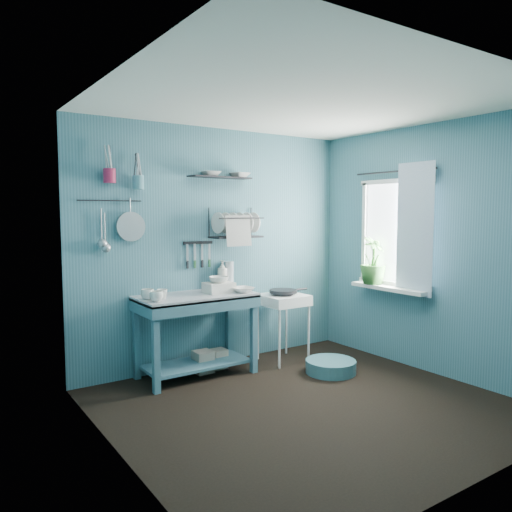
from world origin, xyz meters
TOP-DOWN VIEW (x-y plane):
  - floor at (0.00, 0.00)m, footprint 3.20×3.20m
  - ceiling at (0.00, 0.00)m, footprint 3.20×3.20m
  - wall_back at (0.00, 1.50)m, footprint 3.20×0.00m
  - wall_front at (0.00, -1.50)m, footprint 3.20×0.00m
  - wall_left at (-1.60, 0.00)m, footprint 0.00×3.00m
  - wall_right at (1.60, 0.00)m, footprint 0.00×3.00m
  - work_counter at (-0.42, 1.22)m, footprint 1.17×0.62m
  - mug_left at (-0.90, 1.06)m, footprint 0.12×0.12m
  - mug_mid at (-0.80, 1.16)m, footprint 0.14×0.14m
  - mug_right at (-0.92, 1.22)m, footprint 0.17×0.17m
  - wash_tub at (-0.17, 1.20)m, footprint 0.28×0.22m
  - tub_bowl at (-0.17, 1.20)m, footprint 0.19×0.19m
  - soap_bottle at (0.00, 1.42)m, footprint 0.12×0.12m
  - water_bottle at (0.10, 1.44)m, footprint 0.09×0.09m
  - counter_bowl at (0.03, 1.07)m, footprint 0.22×0.22m
  - hotplate_stand at (0.60, 1.13)m, footprint 0.46×0.46m
  - frying_pan at (0.60, 1.13)m, footprint 0.30×0.30m
  - knife_strip at (-0.26, 1.47)m, footprint 0.32×0.05m
  - dish_rack at (0.15, 1.37)m, footprint 0.56×0.27m
  - upper_shelf at (-0.02, 1.40)m, footprint 0.71×0.22m
  - shelf_bowl_left at (-0.13, 1.40)m, footprint 0.22×0.22m
  - shelf_bowl_right at (0.21, 1.40)m, footprint 0.23×0.23m
  - utensil_cup_magenta at (-1.18, 1.42)m, footprint 0.11×0.11m
  - utensil_cup_teal at (-0.91, 1.42)m, footprint 0.11×0.11m
  - colander at (-0.98, 1.45)m, footprint 0.28×0.03m
  - ladle_outer at (-1.25, 1.46)m, footprint 0.01×0.01m
  - ladle_inner at (-1.22, 1.46)m, footprint 0.01×0.01m
  - hook_rail at (-1.16, 1.47)m, footprint 0.60×0.01m
  - window_glass at (1.59, 0.45)m, footprint 0.00×1.10m
  - windowsill at (1.50, 0.45)m, footprint 0.16×0.95m
  - curtain at (1.52, 0.15)m, footprint 0.00×1.35m
  - curtain_rod at (1.54, 0.45)m, footprint 0.02×1.05m
  - potted_plant at (1.50, 0.67)m, footprint 0.35×0.35m
  - storage_tin_large at (-0.32, 1.27)m, footprint 0.18×0.18m
  - storage_tin_small at (-0.12, 1.30)m, footprint 0.15×0.15m
  - floor_basin at (0.75, 0.53)m, footprint 0.51×0.51m

SIDE VIEW (x-z plane):
  - floor at x=0.00m, z-range 0.00..0.00m
  - floor_basin at x=0.75m, z-range 0.00..0.13m
  - storage_tin_small at x=-0.12m, z-range 0.00..0.20m
  - storage_tin_large at x=-0.32m, z-range 0.00..0.22m
  - hotplate_stand at x=0.60m, z-range 0.00..0.73m
  - work_counter at x=-0.42m, z-range 0.00..0.82m
  - frying_pan at x=0.60m, z-range 0.75..0.78m
  - windowsill at x=1.50m, z-range 0.79..0.83m
  - counter_bowl at x=0.03m, z-range 0.82..0.87m
  - mug_mid at x=-0.80m, z-range 0.82..0.91m
  - mug_left at x=-0.90m, z-range 0.82..0.91m
  - mug_right at x=-0.92m, z-range 0.82..0.91m
  - wash_tub at x=-0.17m, z-range 0.82..0.92m
  - tub_bowl at x=-0.17m, z-range 0.92..0.98m
  - water_bottle at x=0.10m, z-range 0.82..1.10m
  - soap_bottle at x=0.00m, z-range 0.82..1.12m
  - potted_plant at x=1.50m, z-range 0.83..1.35m
  - wall_back at x=0.00m, z-range -0.35..2.85m
  - wall_front at x=0.00m, z-range -0.35..2.85m
  - wall_left at x=-1.60m, z-range -0.25..2.75m
  - wall_right at x=1.60m, z-range -0.25..2.75m
  - knife_strip at x=-0.26m, z-range 1.29..1.32m
  - window_glass at x=1.59m, z-range 0.85..1.95m
  - curtain at x=1.52m, z-range 0.77..2.12m
  - ladle_inner at x=-1.22m, z-range 1.32..1.62m
  - colander at x=-0.98m, z-range 1.35..1.63m
  - ladle_outer at x=-1.25m, z-range 1.35..1.65m
  - dish_rack at x=0.15m, z-range 1.35..1.67m
  - hook_rail at x=-1.16m, z-range 1.72..1.74m
  - utensil_cup_teal at x=-0.91m, z-range 1.84..1.97m
  - utensil_cup_magenta at x=-1.18m, z-range 1.89..2.02m
  - upper_shelf at x=-0.02m, z-range 1.98..1.99m
  - shelf_bowl_left at x=-0.13m, z-range 2.02..2.07m
  - curtain_rod at x=1.54m, z-range 2.04..2.06m
  - shelf_bowl_right at x=0.21m, z-range 2.05..2.10m
  - ceiling at x=0.00m, z-range 2.50..2.50m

